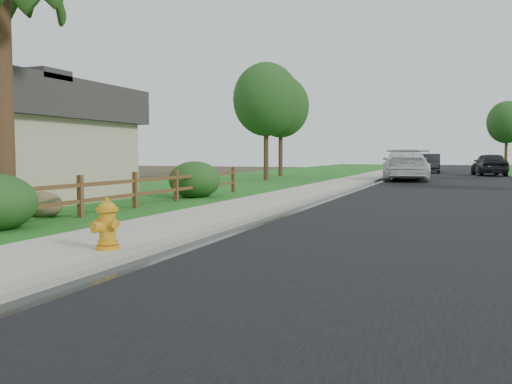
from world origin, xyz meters
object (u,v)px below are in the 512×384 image
at_px(ranch_fence, 110,192).
at_px(fire_hydrant, 107,225).
at_px(white_suv, 405,165).
at_px(dark_car_mid, 489,164).

bearing_deg(ranch_fence, fire_hydrant, -54.71).
relative_size(white_suv, dark_car_mid, 1.30).
distance_m(ranch_fence, dark_car_mid, 33.65).
distance_m(ranch_fence, white_suv, 22.61).
distance_m(fire_hydrant, white_suv, 26.93).
distance_m(fire_hydrant, dark_car_mid, 37.52).
bearing_deg(dark_car_mid, ranch_fence, 63.13).
bearing_deg(fire_hydrant, white_suv, 85.52).
xyz_separation_m(ranch_fence, fire_hydrant, (3.50, -4.94, -0.13)).
xyz_separation_m(fire_hydrant, white_suv, (2.10, 26.85, 0.48)).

